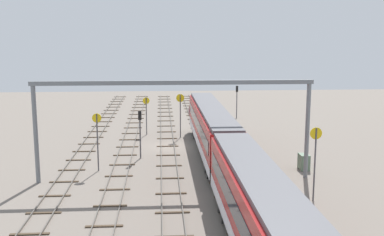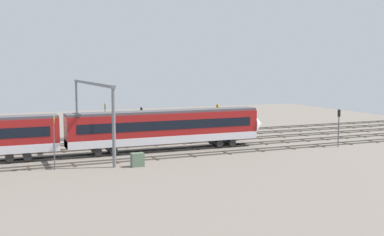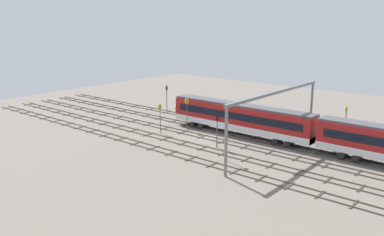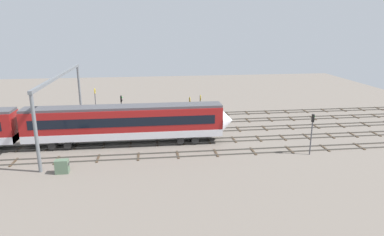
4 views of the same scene
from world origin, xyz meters
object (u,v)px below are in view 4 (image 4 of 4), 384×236
(speed_sign_mid_trackside, at_px, (200,106))
(relay_cabinet, at_px, (62,166))
(speed_sign_distant_end, at_px, (190,110))
(overhead_gantry, at_px, (61,88))
(signal_light_trackside_approach, at_px, (312,129))
(train, at_px, (25,128))
(speed_sign_far_trackside, at_px, (95,101))
(signal_light_trackside_departure, at_px, (122,107))

(speed_sign_mid_trackside, relative_size, relay_cabinet, 3.27)
(speed_sign_distant_end, bearing_deg, speed_sign_mid_trackside, 63.52)
(overhead_gantry, height_order, speed_sign_distant_end, overhead_gantry)
(speed_sign_distant_end, xyz_separation_m, signal_light_trackside_approach, (12.93, -8.94, -0.30))
(relay_cabinet, bearing_deg, signal_light_trackside_approach, 3.54)
(train, height_order, speed_sign_far_trackside, speed_sign_far_trackside)
(speed_sign_distant_end, bearing_deg, signal_light_trackside_departure, 154.73)
(speed_sign_mid_trackside, height_order, speed_sign_distant_end, speed_sign_distant_end)
(train, height_order, speed_sign_mid_trackside, train)
(signal_light_trackside_approach, bearing_deg, speed_sign_mid_trackside, 129.90)
(speed_sign_far_trackside, bearing_deg, relay_cabinet, -92.53)
(speed_sign_far_trackside, xyz_separation_m, signal_light_trackside_approach, (26.37, -16.93, -0.17))
(speed_sign_far_trackside, height_order, speed_sign_distant_end, speed_sign_distant_end)
(train, distance_m, speed_sign_far_trackside, 12.74)
(signal_light_trackside_departure, bearing_deg, overhead_gantry, -156.56)
(train, relative_size, signal_light_trackside_departure, 10.54)
(overhead_gantry, bearing_deg, speed_sign_mid_trackside, 8.73)
(speed_sign_far_trackside, height_order, signal_light_trackside_approach, speed_sign_far_trackside)
(overhead_gantry, relative_size, speed_sign_far_trackside, 4.41)
(train, height_order, speed_sign_distant_end, speed_sign_distant_end)
(signal_light_trackside_approach, distance_m, signal_light_trackside_departure, 25.90)
(signal_light_trackside_approach, bearing_deg, train, 169.49)
(speed_sign_mid_trackside, bearing_deg, signal_light_trackside_departure, 178.51)
(train, height_order, signal_light_trackside_approach, train)
(speed_sign_far_trackside, relative_size, speed_sign_distant_end, 1.00)
(overhead_gantry, xyz_separation_m, signal_light_trackside_departure, (7.27, 3.15, -3.48))
(train, relative_size, speed_sign_distant_end, 9.58)
(speed_sign_distant_end, bearing_deg, signal_light_trackside_approach, -34.66)
(speed_sign_mid_trackside, distance_m, speed_sign_far_trackside, 15.96)
(signal_light_trackside_approach, bearing_deg, speed_sign_distant_end, 145.34)
(overhead_gantry, height_order, relay_cabinet, overhead_gantry)
(speed_sign_mid_trackside, height_order, signal_light_trackside_approach, signal_light_trackside_approach)
(speed_sign_far_trackside, bearing_deg, signal_light_trackside_approach, -32.71)
(overhead_gantry, bearing_deg, relay_cabinet, -79.04)
(speed_sign_distant_end, height_order, relay_cabinet, speed_sign_distant_end)
(signal_light_trackside_approach, bearing_deg, signal_light_trackside_departure, 149.05)
(speed_sign_far_trackside, height_order, signal_light_trackside_departure, speed_sign_far_trackside)
(speed_sign_distant_end, relative_size, signal_light_trackside_approach, 1.09)
(speed_sign_distant_end, xyz_separation_m, relay_cabinet, (-14.26, -10.62, -2.73))
(overhead_gantry, bearing_deg, signal_light_trackside_departure, 23.44)
(train, relative_size, speed_sign_far_trackside, 9.59)
(overhead_gantry, height_order, speed_sign_mid_trackside, overhead_gantry)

